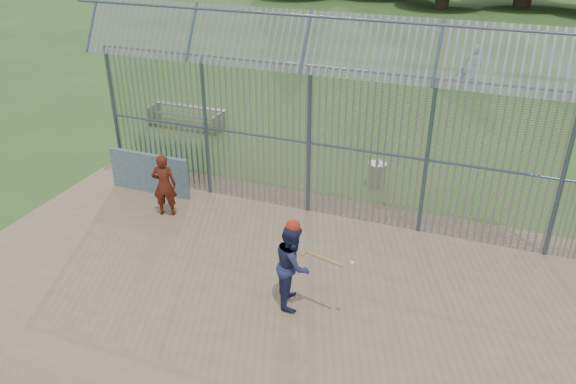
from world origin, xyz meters
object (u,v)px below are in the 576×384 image
at_px(dugout_wall, 149,173).
at_px(batter, 293,265).
at_px(trash_can, 377,175).
at_px(onlooker, 164,185).
at_px(bleacher, 186,117).

xyz_separation_m(dugout_wall, batter, (5.61, -3.23, 0.32)).
bearing_deg(trash_can, batter, -93.80).
xyz_separation_m(dugout_wall, trash_can, (6.00, 2.74, -0.24)).
height_order(batter, onlooker, batter).
distance_m(batter, bleacher, 11.12).
distance_m(batter, onlooker, 5.03).
bearing_deg(onlooker, trash_can, -162.01).
xyz_separation_m(batter, bleacher, (-7.39, 8.29, -0.53)).
relative_size(dugout_wall, batter, 1.35).
bearing_deg(onlooker, dugout_wall, -59.55).
bearing_deg(dugout_wall, onlooker, -40.38).
bearing_deg(batter, dugout_wall, 42.86).
bearing_deg(dugout_wall, trash_can, 24.54).
bearing_deg(dugout_wall, bleacher, 109.48).
relative_size(onlooker, trash_can, 2.12).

